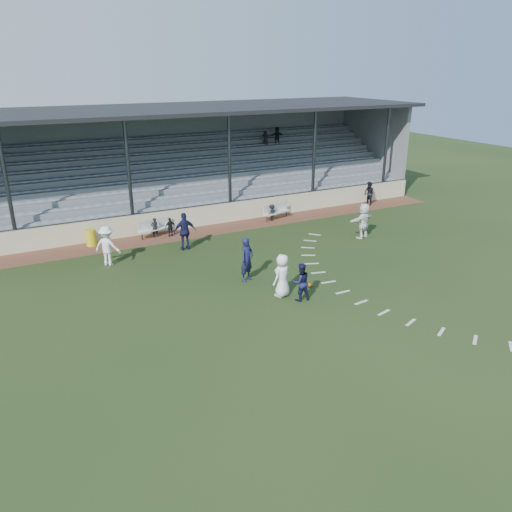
{
  "coord_description": "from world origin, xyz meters",
  "views": [
    {
      "loc": [
        -9.29,
        -15.31,
        8.96
      ],
      "look_at": [
        0.0,
        2.5,
        1.3
      ],
      "focal_mm": 35.0,
      "sensor_mm": 36.0,
      "label": 1
    }
  ],
  "objects": [
    {
      "name": "trash_bin",
      "position": [
        -5.47,
        10.94,
        0.46
      ],
      "size": [
        0.55,
        0.55,
        0.88
      ],
      "primitive_type": "cylinder",
      "color": "gold",
      "rests_on": "cinder_track"
    },
    {
      "name": "sub_left_far",
      "position": [
        -1.25,
        10.46,
        0.56
      ],
      "size": [
        0.66,
        0.33,
        1.08
      ],
      "primitive_type": "imported",
      "rotation": [
        0.0,
        0.0,
        3.25
      ],
      "color": "black",
      "rests_on": "cinder_track"
    },
    {
      "name": "player_navy_wing",
      "position": [
        -1.24,
        8.07,
        0.99
      ],
      "size": [
        1.2,
        0.57,
        1.99
      ],
      "primitive_type": "imported",
      "rotation": [
        0.0,
        0.0,
        3.07
      ],
      "color": "#16183D",
      "rests_on": "ground"
    },
    {
      "name": "football",
      "position": [
        1.93,
        1.09,
        0.1
      ],
      "size": [
        0.2,
        0.2,
        0.2
      ],
      "primitive_type": "sphere",
      "color": "#C55A0B",
      "rests_on": "ground"
    },
    {
      "name": "grandstand",
      "position": [
        0.01,
        16.26,
        2.2
      ],
      "size": [
        34.6,
        9.0,
        6.61
      ],
      "color": "gray",
      "rests_on": "ground"
    },
    {
      "name": "sub_right",
      "position": [
        5.29,
        10.52,
        0.53
      ],
      "size": [
        0.72,
        0.51,
        1.02
      ],
      "primitive_type": "imported",
      "rotation": [
        0.0,
        0.0,
        3.36
      ],
      "color": "black",
      "rests_on": "cinder_track"
    },
    {
      "name": "bench_left",
      "position": [
        -2.01,
        10.89,
        0.58
      ],
      "size": [
        2.04,
        0.9,
        0.95
      ],
      "rotation": [
        0.0,
        0.0,
        0.23
      ],
      "color": "beige",
      "rests_on": "cinder_track"
    },
    {
      "name": "bench_right",
      "position": [
        5.69,
        10.72,
        0.58
      ],
      "size": [
        2.04,
        0.94,
        0.95
      ],
      "rotation": [
        0.0,
        0.0,
        0.25
      ],
      "color": "beige",
      "rests_on": "cinder_track"
    },
    {
      "name": "sub_left_near",
      "position": [
        -2.07,
        10.69,
        0.58
      ],
      "size": [
        0.44,
        0.31,
        1.12
      ],
      "primitive_type": "imported",
      "rotation": [
        0.0,
        0.0,
        3.25
      ],
      "color": "black",
      "rests_on": "cinder_track"
    },
    {
      "name": "penalty_arc",
      "position": [
        4.12,
        0.0,
        0.01
      ],
      "size": [
        3.89,
        14.63,
        0.01
      ],
      "color": "silver",
      "rests_on": "ground"
    },
    {
      "name": "retaining_wall",
      "position": [
        0.0,
        11.55,
        0.6
      ],
      "size": [
        34.0,
        0.18,
        1.2
      ],
      "primitive_type": "cube",
      "color": "beige",
      "rests_on": "ground"
    },
    {
      "name": "player_navy_mid",
      "position": [
        0.85,
        0.21,
        0.8
      ],
      "size": [
        0.84,
        0.69,
        1.6
      ],
      "primitive_type": "imported",
      "rotation": [
        0.0,
        0.0,
        3.03
      ],
      "color": "#16183D",
      "rests_on": "ground"
    },
    {
      "name": "cinder_track",
      "position": [
        0.0,
        10.5,
        0.01
      ],
      "size": [
        34.0,
        2.0,
        0.02
      ],
      "primitive_type": "cube",
      "color": "brown",
      "rests_on": "ground"
    },
    {
      "name": "player_white_back",
      "position": [
        8.2,
        5.37,
        0.98
      ],
      "size": [
        1.91,
        1.03,
        1.96
      ],
      "primitive_type": "imported",
      "rotation": [
        0.0,
        0.0,
        3.41
      ],
      "color": "white",
      "rests_on": "ground"
    },
    {
      "name": "player_navy_lead",
      "position": [
        -0.19,
        3.0,
        1.0
      ],
      "size": [
        0.87,
        0.76,
        2.0
      ],
      "primitive_type": "imported",
      "rotation": [
        0.0,
        0.0,
        0.47
      ],
      "color": "#16183D",
      "rests_on": "ground"
    },
    {
      "name": "player_white_wing",
      "position": [
        -5.25,
        7.75,
        0.97
      ],
      "size": [
        1.42,
        1.35,
        1.94
      ],
      "primitive_type": "imported",
      "rotation": [
        0.0,
        0.0,
        2.45
      ],
      "color": "white",
      "rests_on": "ground"
    },
    {
      "name": "player_white_lead",
      "position": [
        0.38,
        0.9,
        0.91
      ],
      "size": [
        1.05,
        0.88,
        1.83
      ],
      "primitive_type": "imported",
      "rotation": [
        0.0,
        0.0,
        3.53
      ],
      "color": "white",
      "rests_on": "ground"
    },
    {
      "name": "ground",
      "position": [
        0.0,
        0.0,
        0.0
      ],
      "size": [
        90.0,
        90.0,
        0.0
      ],
      "primitive_type": "plane",
      "color": "#213114",
      "rests_on": "ground"
    },
    {
      "name": "official",
      "position": [
        12.98,
        10.67,
        0.82
      ],
      "size": [
        0.64,
        0.81,
        1.6
      ],
      "primitive_type": "imported",
      "rotation": [
        0.0,
        0.0,
        4.76
      ],
      "color": "black",
      "rests_on": "cinder_track"
    }
  ]
}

